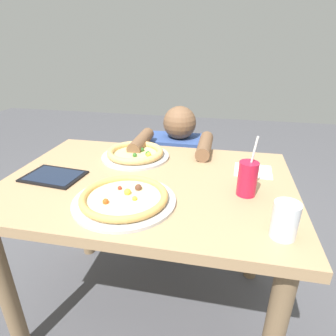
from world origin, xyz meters
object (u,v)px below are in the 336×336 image
object	(u,v)px
water_cup_clear	(285,220)
diner_seated	(178,185)
drink_cup_colored	(248,178)
tablet	(54,176)
pizza_far	(136,154)
pizza_near	(124,198)

from	to	relation	value
water_cup_clear	diner_seated	size ratio (longest dim) A/B	0.12
drink_cup_colored	diner_seated	bearing A→B (deg)	119.79
tablet	pizza_far	bearing A→B (deg)	45.75
drink_cup_colored	diner_seated	size ratio (longest dim) A/B	0.25
pizza_far	tablet	bearing A→B (deg)	-134.25
pizza_far	drink_cup_colored	distance (m)	0.58
water_cup_clear	diner_seated	distance (m)	1.05
pizza_near	tablet	bearing A→B (deg)	159.61
diner_seated	tablet	bearing A→B (deg)	-123.74
pizza_near	water_cup_clear	xyz separation A→B (m)	(0.52, -0.09, 0.04)
pizza_far	tablet	distance (m)	0.39
pizza_far	tablet	size ratio (longest dim) A/B	1.29
pizza_near	diner_seated	world-z (taller)	diner_seated
pizza_far	water_cup_clear	bearing A→B (deg)	-39.33
water_cup_clear	tablet	distance (m)	0.92
diner_seated	water_cup_clear	bearing A→B (deg)	-62.21
pizza_far	water_cup_clear	size ratio (longest dim) A/B	2.93
tablet	diner_seated	bearing A→B (deg)	56.26
pizza_far	diner_seated	bearing A→B (deg)	66.68
pizza_near	water_cup_clear	distance (m)	0.53
water_cup_clear	tablet	xyz separation A→B (m)	(-0.89, 0.22, -0.05)
drink_cup_colored	water_cup_clear	bearing A→B (deg)	-67.90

